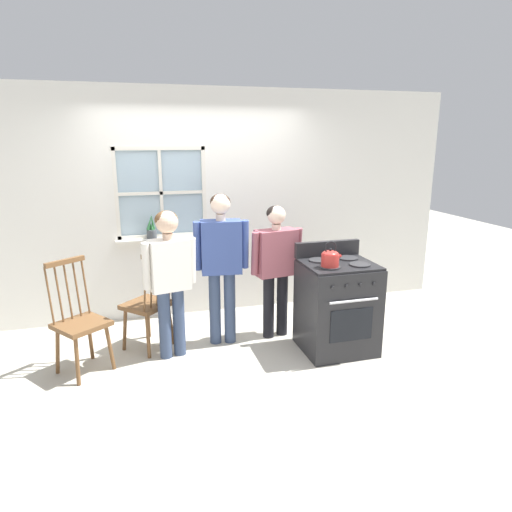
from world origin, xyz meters
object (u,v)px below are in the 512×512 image
person_elderly_left (169,270)px  stove (337,306)px  chair_by_window (148,305)px  chair_near_wall (80,323)px  handbag (164,269)px  kettle (330,258)px  potted_plant (152,231)px  person_adult_right (276,259)px  person_teen_center (221,255)px

person_elderly_left → stove: 1.72m
person_elderly_left → chair_by_window: bearing=117.8°
chair_near_wall → handbag: bearing=-25.5°
person_elderly_left → kettle: (1.48, -0.43, 0.13)m
chair_near_wall → kettle: bearing=-45.4°
stove → potted_plant: potted_plant is taller
stove → kettle: 0.59m
chair_near_wall → potted_plant: size_ratio=3.55×
person_adult_right → person_teen_center: bearing=171.3°
person_elderly_left → handbag: person_elderly_left is taller
chair_by_window → person_adult_right: (1.35, -0.06, 0.40)m
person_teen_center → kettle: size_ratio=6.43×
kettle → potted_plant: size_ratio=0.82×
chair_by_window → kettle: size_ratio=4.30×
chair_by_window → chair_near_wall: (-0.63, -0.33, 0.00)m
kettle → person_adult_right: bearing=119.0°
person_elderly_left → handbag: 0.09m
person_teen_center → person_adult_right: person_teen_center is taller
chair_by_window → person_adult_right: size_ratio=0.73×
kettle → person_elderly_left: bearing=163.7°
person_elderly_left → stove: person_elderly_left is taller
person_teen_center → handbag: size_ratio=5.18×
chair_by_window → kettle: 1.90m
chair_by_window → person_adult_right: 1.41m
person_elderly_left → potted_plant: (-0.10, 1.06, 0.18)m
person_elderly_left → stove: bearing=-22.9°
person_teen_center → person_adult_right: bearing=7.9°
chair_by_window → handbag: same height
handbag → potted_plant: bearing=92.9°
potted_plant → person_adult_right: bearing=-35.3°
person_teen_center → handbag: 0.61m
chair_near_wall → potted_plant: 1.49m
chair_by_window → person_adult_right: person_adult_right is taller
handbag → person_elderly_left: bearing=-58.6°
stove → chair_near_wall: bearing=174.9°
chair_by_window → potted_plant: size_ratio=3.55×
chair_near_wall → stove: stove is taller
chair_by_window → handbag: 0.48m
chair_near_wall → kettle: (2.32, -0.35, 0.55)m
person_elderly_left → person_teen_center: (0.55, 0.17, 0.06)m
potted_plant → handbag: bearing=-87.1°
chair_by_window → person_elderly_left: (0.21, -0.24, 0.42)m
person_teen_center → potted_plant: (-0.64, 0.88, 0.12)m
stove → handbag: size_ratio=3.53×
chair_near_wall → handbag: size_ratio=3.46×
potted_plant → chair_by_window: bearing=-97.8°
kettle → chair_near_wall: bearing=171.4°
stove → person_elderly_left: bearing=169.6°
chair_by_window → person_teen_center: person_teen_center is taller
person_adult_right → person_elderly_left: bearing=179.5°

